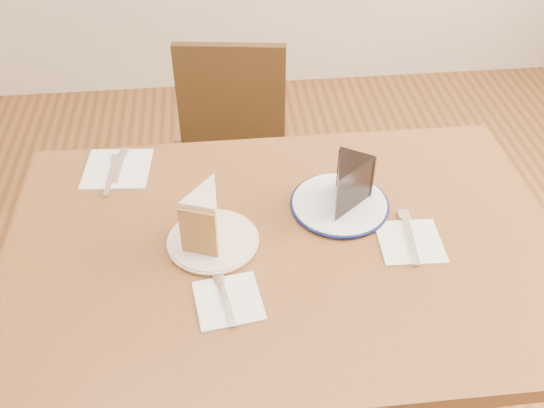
# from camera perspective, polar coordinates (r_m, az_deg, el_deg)

# --- Properties ---
(table) EXTENTS (1.20, 0.80, 0.75)m
(table) POSITION_cam_1_polar(r_m,az_deg,el_deg) (1.38, 1.13, -6.69)
(table) COLOR #512D16
(table) RESTS_ON ground
(chair_far) EXTENTS (0.46, 0.46, 0.83)m
(chair_far) POSITION_cam_1_polar(r_m,az_deg,el_deg) (1.98, -3.93, 3.43)
(chair_far) COLOR black
(chair_far) RESTS_ON ground
(plate_cream) EXTENTS (0.19, 0.19, 0.01)m
(plate_cream) POSITION_cam_1_polar(r_m,az_deg,el_deg) (1.31, -5.56, -3.47)
(plate_cream) COLOR silver
(plate_cream) RESTS_ON table
(plate_navy) EXTENTS (0.22, 0.22, 0.01)m
(plate_navy) POSITION_cam_1_polar(r_m,az_deg,el_deg) (1.40, 6.37, -0.03)
(plate_navy) COLOR white
(plate_navy) RESTS_ON table
(carrot_cake) EXTENTS (0.11, 0.13, 0.11)m
(carrot_cake) POSITION_cam_1_polar(r_m,az_deg,el_deg) (1.28, -6.04, -0.95)
(carrot_cake) COLOR #F4EACA
(carrot_cake) RESTS_ON plate_cream
(chocolate_cake) EXTENTS (0.13, 0.14, 0.10)m
(chocolate_cake) POSITION_cam_1_polar(r_m,az_deg,el_deg) (1.36, 6.97, 1.46)
(chocolate_cake) COLOR black
(chocolate_cake) RESTS_ON plate_navy
(napkin_cream) EXTENTS (0.14, 0.14, 0.00)m
(napkin_cream) POSITION_cam_1_polar(r_m,az_deg,el_deg) (1.20, -4.12, -9.06)
(napkin_cream) COLOR white
(napkin_cream) RESTS_ON table
(napkin_navy) EXTENTS (0.14, 0.14, 0.00)m
(napkin_navy) POSITION_cam_1_polar(r_m,az_deg,el_deg) (1.34, 12.88, -3.48)
(napkin_navy) COLOR white
(napkin_navy) RESTS_ON table
(napkin_spare) EXTENTS (0.17, 0.17, 0.00)m
(napkin_spare) POSITION_cam_1_polar(r_m,az_deg,el_deg) (1.55, -14.36, 3.24)
(napkin_spare) COLOR white
(napkin_spare) RESTS_ON table
(fork_cream) EXTENTS (0.04, 0.14, 0.00)m
(fork_cream) POSITION_cam_1_polar(r_m,az_deg,el_deg) (1.20, -4.43, -8.92)
(fork_cream) COLOR silver
(fork_cream) RESTS_ON napkin_cream
(knife_navy) EXTENTS (0.03, 0.17, 0.00)m
(knife_navy) POSITION_cam_1_polar(r_m,az_deg,el_deg) (1.35, 12.84, -3.01)
(knife_navy) COLOR silver
(knife_navy) RESTS_ON napkin_navy
(fork_spare) EXTENTS (0.03, 0.14, 0.00)m
(fork_spare) POSITION_cam_1_polar(r_m,az_deg,el_deg) (1.56, -14.14, 3.54)
(fork_spare) COLOR silver
(fork_spare) RESTS_ON napkin_spare
(knife_spare) EXTENTS (0.02, 0.16, 0.00)m
(knife_spare) POSITION_cam_1_polar(r_m,az_deg,el_deg) (1.53, -14.89, 2.66)
(knife_spare) COLOR silver
(knife_spare) RESTS_ON napkin_spare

